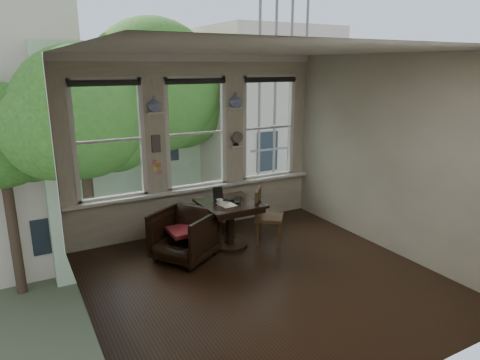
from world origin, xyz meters
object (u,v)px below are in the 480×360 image
table (230,224)px  mug (220,202)px  laptop (235,200)px  side_chair_right (269,217)px  armchair_left (184,235)px

table → mug: (-0.21, -0.07, 0.42)m
table → laptop: (0.11, 0.03, 0.39)m
side_chair_right → laptop: (-0.50, 0.24, 0.30)m
table → armchair_left: size_ratio=1.08×
table → armchair_left: armchair_left is taller
mug → side_chair_right: bearing=-9.7°
table → laptop: 0.40m
armchair_left → side_chair_right: size_ratio=0.91×
laptop → table: bearing=-164.5°
armchair_left → laptop: laptop is taller
table → side_chair_right: bearing=-19.2°
armchair_left → mug: 0.73m
armchair_left → mug: mug is taller
armchair_left → side_chair_right: bearing=51.8°
table → laptop: size_ratio=2.83×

